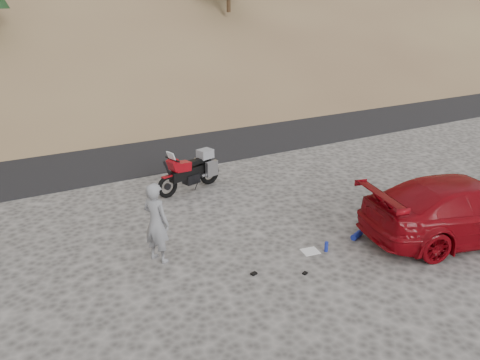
% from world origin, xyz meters
% --- Properties ---
extents(ground, '(140.00, 140.00, 0.00)m').
position_xyz_m(ground, '(0.00, 0.00, 0.00)').
color(ground, '#464340').
rests_on(ground, ground).
extents(road, '(120.00, 7.00, 0.05)m').
position_xyz_m(road, '(0.00, 9.00, 0.00)').
color(road, black).
rests_on(road, ground).
extents(motorcycle, '(2.37, 1.06, 1.44)m').
position_xyz_m(motorcycle, '(0.59, 3.67, 0.61)').
color(motorcycle, black).
rests_on(motorcycle, ground).
extents(man, '(0.72, 0.83, 1.91)m').
position_xyz_m(man, '(-1.87, 0.06, 0.00)').
color(man, gray).
rests_on(man, ground).
extents(red_car, '(5.67, 3.35, 1.54)m').
position_xyz_m(red_car, '(5.24, -2.60, 0.00)').
color(red_car, maroon).
rests_on(red_car, ground).
extents(gear_white_cloth, '(0.45, 0.41, 0.01)m').
position_xyz_m(gear_white_cloth, '(1.41, -1.36, 0.01)').
color(gear_white_cloth, white).
rests_on(gear_white_cloth, ground).
extents(gear_blue_mat, '(0.42, 0.28, 0.15)m').
position_xyz_m(gear_blue_mat, '(2.85, -1.39, 0.08)').
color(gear_blue_mat, navy).
rests_on(gear_blue_mat, ground).
extents(gear_bottle, '(0.10, 0.10, 0.25)m').
position_xyz_m(gear_bottle, '(1.75, -1.53, 0.12)').
color(gear_bottle, navy).
rests_on(gear_bottle, ground).
extents(gear_funnel, '(0.19, 0.19, 0.19)m').
position_xyz_m(gear_funnel, '(3.63, -2.00, 0.10)').
color(gear_funnel, '#B91F0C').
rests_on(gear_funnel, ground).
extents(gear_glove_a, '(0.15, 0.13, 0.04)m').
position_xyz_m(gear_glove_a, '(-0.28, -1.55, 0.02)').
color(gear_glove_a, black).
rests_on(gear_glove_a, ground).
extents(gear_glove_b, '(0.13, 0.11, 0.04)m').
position_xyz_m(gear_glove_b, '(0.71, -2.09, 0.02)').
color(gear_glove_b, black).
rests_on(gear_glove_b, ground).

